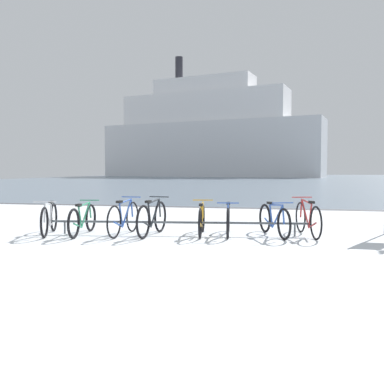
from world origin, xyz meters
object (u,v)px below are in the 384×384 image
(bicycle_2, at_px, (124,218))
(ferry_ship, at_px, (207,136))
(bicycle_0, at_px, (49,219))
(bicycle_3, at_px, (152,218))
(bicycle_7, at_px, (308,219))
(bicycle_1, at_px, (83,220))
(bicycle_4, at_px, (202,220))
(bicycle_5, at_px, (228,220))
(bicycle_6, at_px, (274,220))

(bicycle_2, height_order, ferry_ship, ferry_ship)
(bicycle_0, height_order, bicycle_2, bicycle_2)
(bicycle_3, xyz_separation_m, bicycle_7, (3.32, 0.64, 0.00))
(bicycle_0, bearing_deg, ferry_ship, 97.64)
(bicycle_1, distance_m, bicycle_4, 2.63)
(bicycle_5, bearing_deg, bicycle_3, -166.97)
(bicycle_1, xyz_separation_m, bicycle_2, (0.90, 0.17, 0.04))
(bicycle_6, relative_size, ferry_ship, 0.03)
(bicycle_4, bearing_deg, bicycle_7, 9.38)
(bicycle_3, distance_m, bicycle_6, 2.65)
(ferry_ship, bearing_deg, bicycle_1, -81.80)
(bicycle_1, xyz_separation_m, bicycle_3, (1.52, 0.26, 0.04))
(bicycle_0, bearing_deg, bicycle_4, 11.08)
(bicycle_3, bearing_deg, bicycle_7, 10.95)
(bicycle_4, bearing_deg, bicycle_1, -168.47)
(bicycle_7, bearing_deg, bicycle_5, -171.06)
(bicycle_1, distance_m, bicycle_2, 0.92)
(bicycle_2, relative_size, bicycle_4, 1.07)
(bicycle_2, bearing_deg, bicycle_4, 12.12)
(bicycle_4, bearing_deg, bicycle_6, 7.34)
(bicycle_3, xyz_separation_m, bicycle_5, (1.62, 0.38, -0.03))
(bicycle_1, relative_size, bicycle_7, 1.00)
(bicycle_2, xyz_separation_m, bicycle_7, (3.95, 0.74, 0.00))
(bicycle_4, xyz_separation_m, bicycle_7, (2.27, 0.38, 0.03))
(bicycle_7, relative_size, ferry_ship, 0.04)
(bicycle_1, distance_m, bicycle_7, 4.93)
(bicycle_1, height_order, bicycle_4, bicycle_4)
(bicycle_0, bearing_deg, bicycle_6, 9.89)
(bicycle_0, bearing_deg, bicycle_2, 10.00)
(bicycle_1, xyz_separation_m, bicycle_6, (4.13, 0.73, 0.01))
(bicycle_5, bearing_deg, ferry_ship, 100.59)
(bicycle_4, height_order, ferry_ship, ferry_ship)
(bicycle_5, bearing_deg, bicycle_6, 5.38)
(bicycle_0, distance_m, bicycle_1, 0.75)
(bicycle_5, relative_size, bicycle_7, 0.94)
(bicycle_2, height_order, bicycle_3, bicycle_3)
(bicycle_3, height_order, bicycle_7, bicycle_3)
(bicycle_1, xyz_separation_m, bicycle_5, (3.15, 0.63, 0.00))
(bicycle_2, bearing_deg, bicycle_1, -169.59)
(bicycle_7, bearing_deg, bicycle_6, -166.26)
(bicycle_2, xyz_separation_m, ferry_ship, (-11.87, 75.93, 7.96))
(bicycle_4, distance_m, bicycle_5, 0.58)
(bicycle_1, relative_size, bicycle_5, 1.06)
(bicycle_3, xyz_separation_m, bicycle_6, (2.61, 0.47, -0.03))
(bicycle_4, bearing_deg, bicycle_5, 10.67)
(bicycle_2, bearing_deg, bicycle_6, 9.83)
(bicycle_6, bearing_deg, bicycle_5, -174.62)
(bicycle_6, xyz_separation_m, ferry_ship, (-15.10, 75.37, 7.98))
(bicycle_5, height_order, bicycle_7, bicycle_7)
(bicycle_2, bearing_deg, bicycle_0, -170.00)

